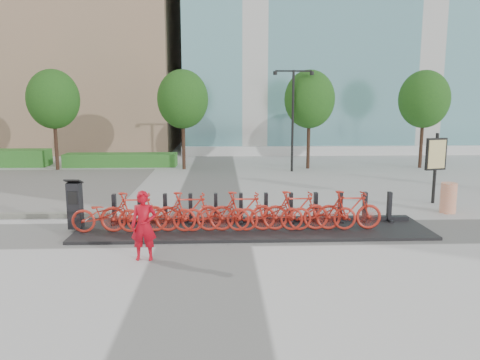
{
  "coord_description": "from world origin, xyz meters",
  "views": [
    {
      "loc": [
        0.45,
        -12.22,
        3.55
      ],
      "look_at": [
        1.0,
        1.5,
        1.2
      ],
      "focal_mm": 35.0,
      "sensor_mm": 36.0,
      "label": 1
    }
  ],
  "objects_px": {
    "construction_barrel": "(448,198)",
    "worker_red": "(144,226)",
    "bike_0": "(107,214)",
    "map_sign": "(436,157)",
    "kiosk": "(75,205)"
  },
  "relations": [
    {
      "from": "bike_0",
      "to": "kiosk",
      "type": "relative_size",
      "value": 1.33
    },
    {
      "from": "construction_barrel",
      "to": "map_sign",
      "type": "distance_m",
      "value": 1.81
    },
    {
      "from": "bike_0",
      "to": "kiosk",
      "type": "distance_m",
      "value": 1.05
    },
    {
      "from": "kiosk",
      "to": "map_sign",
      "type": "bearing_deg",
      "value": 19.08
    },
    {
      "from": "kiosk",
      "to": "worker_red",
      "type": "relative_size",
      "value": 0.88
    },
    {
      "from": "bike_0",
      "to": "worker_red",
      "type": "distance_m",
      "value": 2.39
    },
    {
      "from": "kiosk",
      "to": "map_sign",
      "type": "relative_size",
      "value": 0.57
    },
    {
      "from": "construction_barrel",
      "to": "bike_0",
      "type": "bearing_deg",
      "value": -168.33
    },
    {
      "from": "bike_0",
      "to": "map_sign",
      "type": "bearing_deg",
      "value": -71.36
    },
    {
      "from": "kiosk",
      "to": "worker_red",
      "type": "xyz_separation_m",
      "value": [
        2.25,
        -2.41,
        0.04
      ]
    },
    {
      "from": "kiosk",
      "to": "worker_red",
      "type": "height_order",
      "value": "worker_red"
    },
    {
      "from": "construction_barrel",
      "to": "worker_red",
      "type": "bearing_deg",
      "value": -155.37
    },
    {
      "from": "construction_barrel",
      "to": "kiosk",
      "type": "bearing_deg",
      "value": -171.41
    },
    {
      "from": "worker_red",
      "to": "construction_barrel",
      "type": "height_order",
      "value": "worker_red"
    },
    {
      "from": "worker_red",
      "to": "map_sign",
      "type": "relative_size",
      "value": 0.64
    }
  ]
}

